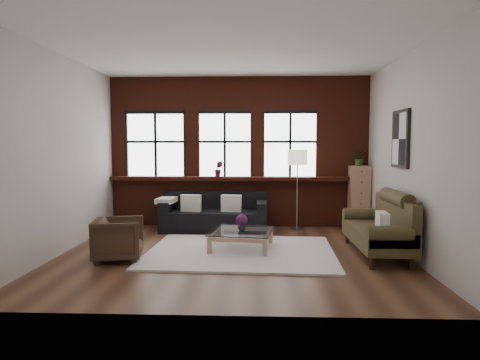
{
  "coord_description": "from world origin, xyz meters",
  "views": [
    {
      "loc": [
        0.39,
        -6.75,
        1.75
      ],
      "look_at": [
        0.1,
        0.6,
        1.15
      ],
      "focal_mm": 32.0,
      "sensor_mm": 36.0,
      "label": 1
    }
  ],
  "objects_px": {
    "coffee_table": "(242,240)",
    "floor_lamp": "(297,187)",
    "dark_sofa": "(214,212)",
    "armchair": "(118,239)",
    "vase": "(242,227)",
    "vintage_settee": "(377,224)",
    "drawer_chest": "(359,197)"
  },
  "relations": [
    {
      "from": "coffee_table",
      "to": "dark_sofa",
      "type": "bearing_deg",
      "value": 111.15
    },
    {
      "from": "drawer_chest",
      "to": "floor_lamp",
      "type": "distance_m",
      "value": 1.36
    },
    {
      "from": "vintage_settee",
      "to": "drawer_chest",
      "type": "distance_m",
      "value": 2.22
    },
    {
      "from": "armchair",
      "to": "floor_lamp",
      "type": "distance_m",
      "value": 3.85
    },
    {
      "from": "armchair",
      "to": "vase",
      "type": "bearing_deg",
      "value": -78.71
    },
    {
      "from": "dark_sofa",
      "to": "drawer_chest",
      "type": "height_order",
      "value": "drawer_chest"
    },
    {
      "from": "armchair",
      "to": "coffee_table",
      "type": "relative_size",
      "value": 0.71
    },
    {
      "from": "coffee_table",
      "to": "floor_lamp",
      "type": "distance_m",
      "value": 2.15
    },
    {
      "from": "coffee_table",
      "to": "vase",
      "type": "xyz_separation_m",
      "value": [
        0.0,
        -0.0,
        0.24
      ]
    },
    {
      "from": "dark_sofa",
      "to": "armchair",
      "type": "xyz_separation_m",
      "value": [
        -1.23,
        -2.33,
        -0.06
      ]
    },
    {
      "from": "vintage_settee",
      "to": "coffee_table",
      "type": "relative_size",
      "value": 1.87
    },
    {
      "from": "vase",
      "to": "floor_lamp",
      "type": "bearing_deg",
      "value": 57.79
    },
    {
      "from": "armchair",
      "to": "dark_sofa",
      "type": "bearing_deg",
      "value": -37.66
    },
    {
      "from": "dark_sofa",
      "to": "vintage_settee",
      "type": "bearing_deg",
      "value": -33.72
    },
    {
      "from": "armchair",
      "to": "drawer_chest",
      "type": "relative_size",
      "value": 0.54
    },
    {
      "from": "dark_sofa",
      "to": "floor_lamp",
      "type": "bearing_deg",
      "value": 3.23
    },
    {
      "from": "vintage_settee",
      "to": "coffee_table",
      "type": "distance_m",
      "value": 2.2
    },
    {
      "from": "floor_lamp",
      "to": "drawer_chest",
      "type": "bearing_deg",
      "value": 10.88
    },
    {
      "from": "armchair",
      "to": "floor_lamp",
      "type": "height_order",
      "value": "floor_lamp"
    },
    {
      "from": "vase",
      "to": "armchair",
      "type": "bearing_deg",
      "value": -158.78
    },
    {
      "from": "dark_sofa",
      "to": "armchair",
      "type": "bearing_deg",
      "value": -117.73
    },
    {
      "from": "drawer_chest",
      "to": "floor_lamp",
      "type": "xyz_separation_m",
      "value": [
        -1.31,
        -0.25,
        0.24
      ]
    },
    {
      "from": "armchair",
      "to": "coffee_table",
      "type": "distance_m",
      "value": 1.99
    },
    {
      "from": "dark_sofa",
      "to": "vintage_settee",
      "type": "distance_m",
      "value": 3.35
    },
    {
      "from": "coffee_table",
      "to": "armchair",
      "type": "bearing_deg",
      "value": -158.78
    },
    {
      "from": "vase",
      "to": "dark_sofa",
      "type": "bearing_deg",
      "value": 111.15
    },
    {
      "from": "drawer_chest",
      "to": "vase",
      "type": "bearing_deg",
      "value": -140.62
    },
    {
      "from": "coffee_table",
      "to": "drawer_chest",
      "type": "height_order",
      "value": "drawer_chest"
    },
    {
      "from": "dark_sofa",
      "to": "coffee_table",
      "type": "xyz_separation_m",
      "value": [
        0.62,
        -1.61,
        -0.23
      ]
    },
    {
      "from": "vintage_settee",
      "to": "floor_lamp",
      "type": "relative_size",
      "value": 1.04
    },
    {
      "from": "vase",
      "to": "coffee_table",
      "type": "bearing_deg",
      "value": 90.0
    },
    {
      "from": "floor_lamp",
      "to": "coffee_table",
      "type": "bearing_deg",
      "value": -122.21
    }
  ]
}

